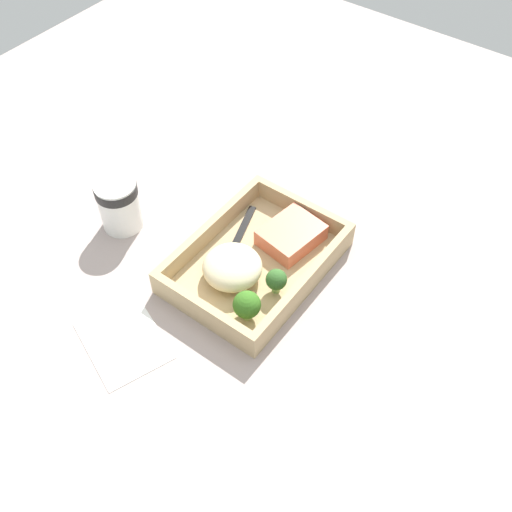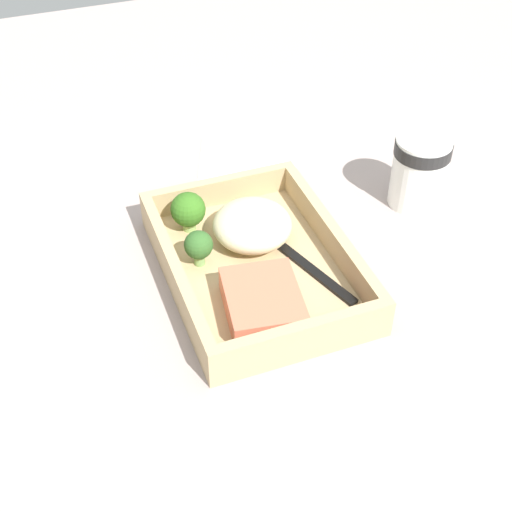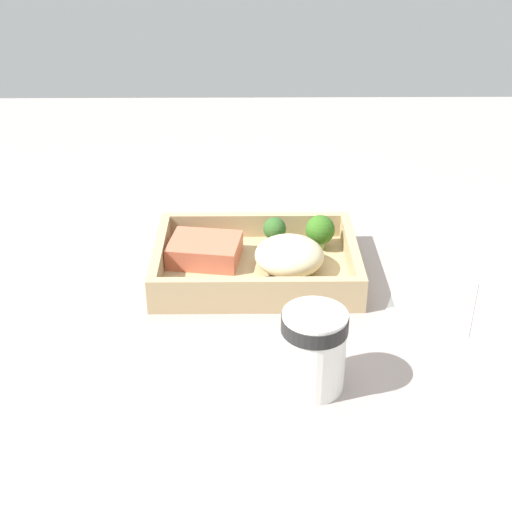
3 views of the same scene
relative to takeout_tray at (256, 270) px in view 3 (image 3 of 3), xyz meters
The scene contains 10 objects.
ground_plane 1.60cm from the takeout_tray, ahead, with size 160.00×160.00×2.00cm, color #A2918C.
takeout_tray is the anchor object (origin of this frame).
tray_rim 2.23cm from the takeout_tray, ahead, with size 26.09×18.85×3.27cm.
salmon_fillet 7.24cm from the takeout_tray, 165.01° to the left, with size 9.05×7.34×2.85cm, color #D86A4D.
mashed_potatoes 5.21cm from the takeout_tray, 15.25° to the right, with size 8.85×8.79×4.40cm, color beige.
broccoli_floret_1 6.86cm from the takeout_tray, 65.07° to the left, with size 3.12×3.12×4.22cm.
broccoli_floret_2 10.48cm from the takeout_tray, 29.31° to the left, with size 3.97×3.97×4.79cm.
fork 4.59cm from the takeout_tray, 95.44° to the right, with size 15.52×6.52×0.44cm.
paper_cup 23.83cm from the takeout_tray, 76.33° to the right, with size 6.67×6.67×8.87cm.
receipt_slip 22.68cm from the takeout_tray, 17.84° to the right, with size 9.91×12.70×0.24cm, color white.
Camera 3 is at (-0.80, -80.50, 47.26)cm, focal length 50.00 mm.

